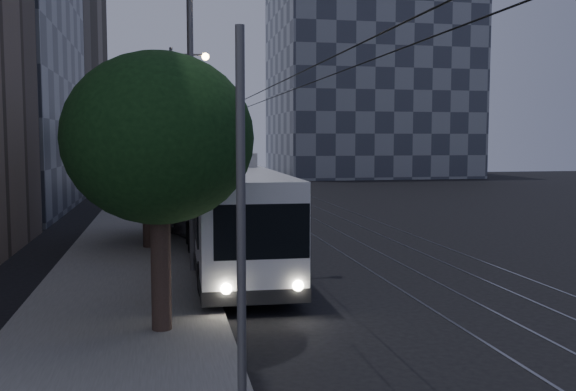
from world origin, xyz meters
The scene contains 19 objects.
ground centered at (0.00, 0.00, 0.00)m, with size 120.00×120.00×0.00m, color black.
sidewalk centered at (-7.50, 20.00, 0.07)m, with size 5.00×90.00×0.15m, color slate.
tram_rails centered at (2.50, 20.00, 0.01)m, with size 4.52×90.00×0.02m.
overhead_wires centered at (-4.97, 20.00, 3.47)m, with size 2.23×90.00×6.00m.
building_distant_right centered at (18.00, 55.00, 12.00)m, with size 22.00×18.00×24.00m, color #3E434F.
trolleybus centered at (-4.10, 2.08, 1.77)m, with size 2.95×12.91×5.63m.
pickup_silver centered at (-4.30, 8.00, 0.85)m, with size 2.82×6.12×1.70m, color #999BA0.
car_white_a centered at (-4.30, 19.00, 0.70)m, with size 1.65×4.10×1.40m, color silver.
car_white_b centered at (-4.30, 23.88, 0.64)m, with size 1.80×4.42×1.28m, color silver.
car_white_c centered at (-2.70, 29.00, 0.73)m, with size 1.54×4.42×1.46m, color #B9B8BD.
car_white_d centered at (-4.30, 29.50, 0.78)m, with size 1.84×4.58×1.56m, color silver.
tree_0 centered at (-6.50, -5.24, 4.35)m, with size 4.15×4.15×6.24m.
tree_1 centered at (-7.00, 6.00, 4.26)m, with size 4.13×4.13×6.14m.
tree_2 centered at (-6.50, 9.34, 4.05)m, with size 4.54×4.54×6.11m.
tree_3 centered at (-6.50, 20.13, 4.41)m, with size 4.22×4.22×6.33m.
tree_4 centered at (-6.50, 29.44, 3.83)m, with size 3.97×3.97×5.64m.
tree_5 centered at (-6.50, 34.59, 3.85)m, with size 4.44×4.44×5.87m.
streetlamp_near centered at (-5.10, 1.12, 6.19)m, with size 2.48×0.44×10.31m.
streetlamp_far centered at (-5.39, 20.58, 5.97)m, with size 2.40×0.44×9.89m.
Camera 1 is at (-6.44, -19.42, 4.34)m, focal length 40.00 mm.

